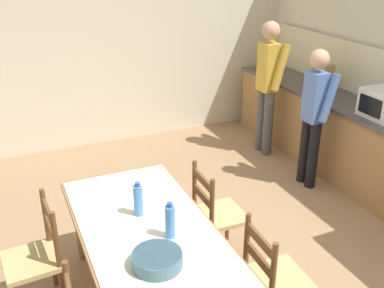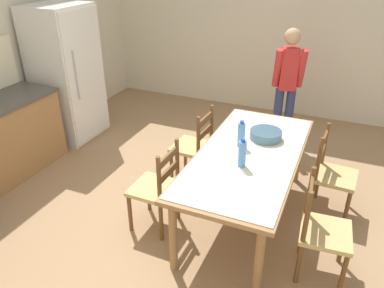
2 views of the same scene
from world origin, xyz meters
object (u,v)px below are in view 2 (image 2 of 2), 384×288
at_px(bottle_near_centre, 242,153).
at_px(bottle_off_centre, 241,135).
at_px(serving_bowl, 266,134).
at_px(chair_side_far_right, 194,147).
at_px(dining_table, 249,160).
at_px(refrigerator, 67,74).
at_px(chair_side_far_left, 157,188).
at_px(chair_side_near_left, 321,230).
at_px(chair_side_near_right, 332,174).
at_px(person_by_table, 287,82).

distance_m(bottle_near_centre, bottle_off_centre, 0.37).
distance_m(serving_bowl, chair_side_far_right, 0.91).
xyz_separation_m(dining_table, bottle_off_centre, (0.10, 0.12, 0.20)).
distance_m(refrigerator, bottle_near_centre, 3.07).
relative_size(serving_bowl, chair_side_far_right, 0.35).
distance_m(serving_bowl, chair_side_far_left, 1.21).
distance_m(refrigerator, bottle_off_centre, 2.84).
relative_size(refrigerator, chair_side_near_left, 2.02).
bearing_deg(chair_side_far_left, dining_table, 121.84).
relative_size(chair_side_near_left, chair_side_near_right, 1.00).
height_order(refrigerator, serving_bowl, refrigerator).
height_order(chair_side_far_left, person_by_table, person_by_table).
bearing_deg(chair_side_near_right, bottle_off_centre, 115.50).
xyz_separation_m(dining_table, person_by_table, (1.85, 0.01, 0.21)).
xyz_separation_m(bottle_off_centre, chair_side_far_right, (0.35, 0.64, -0.44)).
bearing_deg(refrigerator, bottle_off_centre, -105.84).
bearing_deg(serving_bowl, chair_side_far_right, 82.98).
bearing_deg(chair_side_far_left, refrigerator, -121.62).
bearing_deg(chair_side_near_right, person_by_table, 31.95).
bearing_deg(chair_side_near_right, chair_side_near_left, -176.77).
distance_m(serving_bowl, chair_side_near_left, 1.12).
bearing_deg(chair_side_far_left, bottle_near_centre, 105.75).
relative_size(refrigerator, chair_side_far_right, 2.02).
distance_m(refrigerator, chair_side_far_right, 2.19).
distance_m(refrigerator, dining_table, 2.99).
bearing_deg(person_by_table, chair_side_near_left, -0.41).
bearing_deg(bottle_near_centre, chair_side_far_left, 104.94).
distance_m(chair_side_near_left, chair_side_far_right, 1.76).
height_order(dining_table, chair_side_near_right, chair_side_near_right).
distance_m(bottle_off_centre, chair_side_near_left, 1.12).
xyz_separation_m(refrigerator, serving_bowl, (-0.52, -2.92, -0.11)).
height_order(dining_table, chair_side_far_right, chair_side_far_right).
bearing_deg(dining_table, person_by_table, 0.24).
relative_size(dining_table, serving_bowl, 6.33).
xyz_separation_m(chair_side_far_right, person_by_table, (1.40, -0.75, 0.45)).
height_order(bottle_near_centre, bottle_off_centre, same).
distance_m(dining_table, chair_side_near_right, 0.91).
bearing_deg(refrigerator, serving_bowl, -100.16).
bearing_deg(chair_side_far_right, person_by_table, 154.33).
relative_size(bottle_near_centre, person_by_table, 0.17).
height_order(bottle_off_centre, serving_bowl, bottle_off_centre).
relative_size(chair_side_near_right, chair_side_far_right, 1.00).
distance_m(refrigerator, chair_side_near_left, 3.87).
distance_m(refrigerator, person_by_table, 3.01).
xyz_separation_m(bottle_near_centre, serving_bowl, (0.61, -0.07, -0.07)).
height_order(chair_side_far_left, chair_side_far_right, same).
height_order(bottle_off_centre, chair_side_near_left, bottle_off_centre).
xyz_separation_m(bottle_near_centre, bottle_off_centre, (0.35, 0.11, 0.00)).
relative_size(bottle_near_centre, bottle_off_centre, 1.00).
height_order(chair_side_near_left, chair_side_far_right, same).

